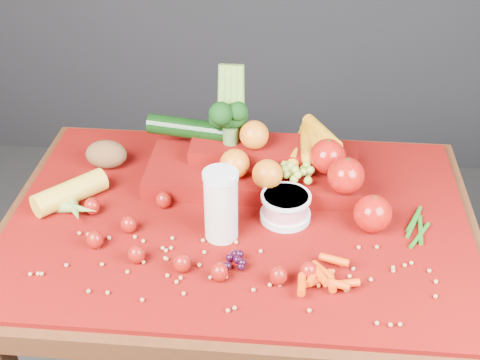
# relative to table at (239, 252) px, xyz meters

# --- Properties ---
(table) EXTENTS (1.10, 0.80, 0.75)m
(table) POSITION_rel_table_xyz_m (0.00, 0.00, 0.00)
(table) COLOR #371B0C
(table) RESTS_ON ground
(red_cloth) EXTENTS (1.05, 0.75, 0.01)m
(red_cloth) POSITION_rel_table_xyz_m (0.00, 0.00, 0.10)
(red_cloth) COLOR #660307
(red_cloth) RESTS_ON table
(milk_glass) EXTENTS (0.08, 0.08, 0.17)m
(milk_glass) POSITION_rel_table_xyz_m (-0.03, -0.07, 0.20)
(milk_glass) COLOR beige
(milk_glass) RESTS_ON red_cloth
(yogurt_bowl) EXTENTS (0.12, 0.12, 0.06)m
(yogurt_bowl) POSITION_rel_table_xyz_m (0.11, 0.00, 0.14)
(yogurt_bowl) COLOR silver
(yogurt_bowl) RESTS_ON red_cloth
(strawberry_scatter) EXTENTS (0.54, 0.28, 0.05)m
(strawberry_scatter) POSITION_rel_table_xyz_m (-0.12, -0.14, 0.13)
(strawberry_scatter) COLOR maroon
(strawberry_scatter) RESTS_ON red_cloth
(dark_grape_cluster) EXTENTS (0.06, 0.05, 0.03)m
(dark_grape_cluster) POSITION_rel_table_xyz_m (0.00, -0.17, 0.12)
(dark_grape_cluster) COLOR black
(dark_grape_cluster) RESTS_ON red_cloth
(soybean_scatter) EXTENTS (0.84, 0.24, 0.01)m
(soybean_scatter) POSITION_rel_table_xyz_m (0.00, -0.20, 0.11)
(soybean_scatter) COLOR #9F7444
(soybean_scatter) RESTS_ON red_cloth
(corn_ear) EXTENTS (0.25, 0.26, 0.06)m
(corn_ear) POSITION_rel_table_xyz_m (-0.39, -0.01, 0.13)
(corn_ear) COLOR gold
(corn_ear) RESTS_ON red_cloth
(potato) EXTENTS (0.11, 0.08, 0.07)m
(potato) POSITION_rel_table_xyz_m (-0.36, 0.19, 0.14)
(potato) COLOR brown
(potato) RESTS_ON red_cloth
(baby_carrot_pile) EXTENTS (0.17, 0.17, 0.03)m
(baby_carrot_pile) POSITION_rel_table_xyz_m (0.19, -0.19, 0.12)
(baby_carrot_pile) COLOR #D93D07
(baby_carrot_pile) RESTS_ON red_cloth
(green_bean_pile) EXTENTS (0.14, 0.12, 0.01)m
(green_bean_pile) POSITION_rel_table_xyz_m (0.40, -0.01, 0.11)
(green_bean_pile) COLOR #1C5D15
(green_bean_pile) RESTS_ON red_cloth
(produce_mound) EXTENTS (0.61, 0.36, 0.27)m
(produce_mound) POSITION_rel_table_xyz_m (0.05, 0.15, 0.17)
(produce_mound) COLOR #660307
(produce_mound) RESTS_ON red_cloth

